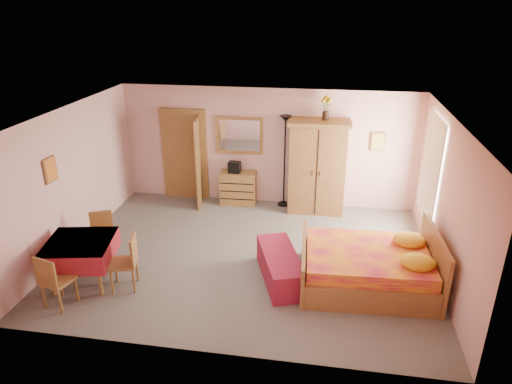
% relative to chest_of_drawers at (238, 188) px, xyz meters
% --- Properties ---
extents(floor, '(6.50, 6.50, 0.00)m').
position_rel_chest_of_drawers_xyz_m(floor, '(0.63, -2.27, -0.38)').
color(floor, slate).
rests_on(floor, ground).
extents(ceiling, '(6.50, 6.50, 0.00)m').
position_rel_chest_of_drawers_xyz_m(ceiling, '(0.63, -2.27, 2.22)').
color(ceiling, brown).
rests_on(ceiling, wall_back).
extents(wall_back, '(6.50, 0.10, 2.60)m').
position_rel_chest_of_drawers_xyz_m(wall_back, '(0.63, 0.23, 0.92)').
color(wall_back, '#DBA59F').
rests_on(wall_back, floor).
extents(wall_front, '(6.50, 0.10, 2.60)m').
position_rel_chest_of_drawers_xyz_m(wall_front, '(0.63, -4.77, 0.92)').
color(wall_front, '#DBA59F').
rests_on(wall_front, floor).
extents(wall_left, '(0.10, 5.00, 2.60)m').
position_rel_chest_of_drawers_xyz_m(wall_left, '(-2.62, -2.27, 0.92)').
color(wall_left, '#DBA59F').
rests_on(wall_left, floor).
extents(wall_right, '(0.10, 5.00, 2.60)m').
position_rel_chest_of_drawers_xyz_m(wall_right, '(3.88, -2.27, 0.92)').
color(wall_right, '#DBA59F').
rests_on(wall_right, floor).
extents(doorway, '(1.06, 0.12, 2.15)m').
position_rel_chest_of_drawers_xyz_m(doorway, '(-1.27, 0.20, 0.65)').
color(doorway, '#9E6B35').
rests_on(doorway, floor).
extents(window, '(0.08, 1.40, 1.95)m').
position_rel_chest_of_drawers_xyz_m(window, '(3.84, -1.07, 1.07)').
color(window, white).
rests_on(window, wall_right).
extents(picture_left, '(0.04, 0.32, 0.42)m').
position_rel_chest_of_drawers_xyz_m(picture_left, '(-2.59, -2.87, 1.32)').
color(picture_left, orange).
rests_on(picture_left, wall_left).
extents(picture_back, '(0.30, 0.04, 0.40)m').
position_rel_chest_of_drawers_xyz_m(picture_back, '(2.98, 0.20, 1.17)').
color(picture_back, '#D8BF59').
rests_on(picture_back, wall_back).
extents(chest_of_drawers, '(0.81, 0.43, 0.75)m').
position_rel_chest_of_drawers_xyz_m(chest_of_drawers, '(0.00, 0.00, 0.00)').
color(chest_of_drawers, olive).
rests_on(chest_of_drawers, floor).
extents(wall_mirror, '(1.06, 0.10, 0.83)m').
position_rel_chest_of_drawers_xyz_m(wall_mirror, '(0.00, 0.21, 1.17)').
color(wall_mirror, white).
rests_on(wall_mirror, wall_back).
extents(stereo, '(0.27, 0.21, 0.25)m').
position_rel_chest_of_drawers_xyz_m(stereo, '(-0.07, -0.02, 0.50)').
color(stereo, black).
rests_on(stereo, chest_of_drawers).
extents(floor_lamp, '(0.28, 0.28, 2.06)m').
position_rel_chest_of_drawers_xyz_m(floor_lamp, '(1.03, 0.08, 0.65)').
color(floor_lamp, black).
rests_on(floor_lamp, floor).
extents(wardrobe, '(1.31, 0.70, 2.03)m').
position_rel_chest_of_drawers_xyz_m(wardrobe, '(1.75, -0.11, 0.64)').
color(wardrobe, brown).
rests_on(wardrobe, floor).
extents(sunflower_vase, '(0.20, 0.20, 0.49)m').
position_rel_chest_of_drawers_xyz_m(sunflower_vase, '(1.86, -0.03, 1.90)').
color(sunflower_vase, gold).
rests_on(sunflower_vase, wardrobe).
extents(bed, '(2.22, 1.79, 0.99)m').
position_rel_chest_of_drawers_xyz_m(bed, '(2.68, -2.81, 0.12)').
color(bed, '#C31343').
rests_on(bed, floor).
extents(bench, '(0.97, 1.54, 0.48)m').
position_rel_chest_of_drawers_xyz_m(bench, '(1.29, -2.91, -0.14)').
color(bench, maroon).
rests_on(bench, floor).
extents(dining_table, '(1.20, 1.20, 0.75)m').
position_rel_chest_of_drawers_xyz_m(dining_table, '(-1.89, -3.50, -0.00)').
color(dining_table, maroon).
rests_on(dining_table, floor).
extents(chair_south, '(0.50, 0.50, 0.89)m').
position_rel_chest_of_drawers_xyz_m(chair_south, '(-1.92, -4.13, 0.07)').
color(chair_south, '#9E6C35').
rests_on(chair_south, floor).
extents(chair_north, '(0.51, 0.51, 0.85)m').
position_rel_chest_of_drawers_xyz_m(chair_north, '(-1.90, -2.75, 0.05)').
color(chair_north, '#A56938').
rests_on(chair_north, floor).
extents(chair_west, '(0.46, 0.46, 0.82)m').
position_rel_chest_of_drawers_xyz_m(chair_west, '(-2.53, -3.52, 0.03)').
color(chair_west, '#AD6E3A').
rests_on(chair_west, floor).
extents(chair_east, '(0.51, 0.51, 0.92)m').
position_rel_chest_of_drawers_xyz_m(chair_east, '(-1.15, -3.54, 0.08)').
color(chair_east, olive).
rests_on(chair_east, floor).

